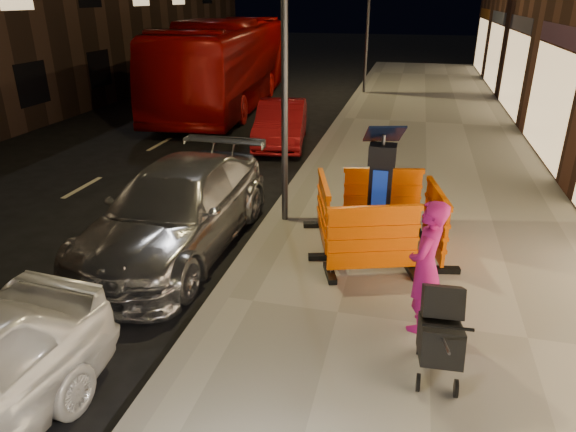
% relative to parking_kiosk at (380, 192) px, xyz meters
% --- Properties ---
extents(ground_plane, '(120.00, 120.00, 0.00)m').
position_rel_parking_kiosk_xyz_m(ground_plane, '(-2.11, -2.15, -1.19)').
color(ground_plane, black).
rests_on(ground_plane, ground).
extents(sidewalk, '(6.00, 60.00, 0.15)m').
position_rel_parking_kiosk_xyz_m(sidewalk, '(0.89, -2.15, -1.11)').
color(sidewalk, gray).
rests_on(sidewalk, ground).
extents(kerb, '(0.30, 60.00, 0.15)m').
position_rel_parking_kiosk_xyz_m(kerb, '(-2.11, -2.15, -1.11)').
color(kerb, slate).
rests_on(kerb, ground).
extents(parking_kiosk, '(0.79, 0.79, 2.08)m').
position_rel_parking_kiosk_xyz_m(parking_kiosk, '(0.00, 0.00, 0.00)').
color(parking_kiosk, black).
rests_on(parking_kiosk, sidewalk).
extents(barrier_front, '(1.61, 1.06, 1.16)m').
position_rel_parking_kiosk_xyz_m(barrier_front, '(0.00, -0.95, -0.46)').
color(barrier_front, '#F15800').
rests_on(barrier_front, sidewalk).
extents(barrier_back, '(1.58, 0.88, 1.16)m').
position_rel_parking_kiosk_xyz_m(barrier_back, '(0.00, 0.95, -0.46)').
color(barrier_back, '#F15800').
rests_on(barrier_back, sidewalk).
extents(barrier_kerbside, '(0.99, 1.60, 1.16)m').
position_rel_parking_kiosk_xyz_m(barrier_kerbside, '(-0.95, 0.00, -0.46)').
color(barrier_kerbside, '#F15800').
rests_on(barrier_kerbside, sidewalk).
extents(barrier_bldgside, '(0.90, 1.58, 1.16)m').
position_rel_parking_kiosk_xyz_m(barrier_bldgside, '(0.95, 0.00, -0.46)').
color(barrier_bldgside, '#F15800').
rests_on(barrier_bldgside, sidewalk).
extents(car_silver, '(2.18, 5.18, 1.49)m').
position_rel_parking_kiosk_xyz_m(car_silver, '(-3.48, -0.55, -1.19)').
color(car_silver, '#ACACB1').
rests_on(car_silver, ground).
extents(car_red, '(2.01, 4.14, 1.31)m').
position_rel_parking_kiosk_xyz_m(car_red, '(-3.45, 6.76, -1.19)').
color(car_red, maroon).
rests_on(car_red, ground).
extents(bus_doubledecker, '(4.00, 12.43, 3.40)m').
position_rel_parking_kiosk_xyz_m(bus_doubledecker, '(-7.05, 12.03, -1.19)').
color(bus_doubledecker, '#8A0402').
rests_on(bus_doubledecker, ground).
extents(man, '(0.60, 0.75, 1.80)m').
position_rel_parking_kiosk_xyz_m(man, '(0.75, -2.21, -0.14)').
color(man, '#A7136B').
rests_on(man, sidewalk).
extents(stroller, '(0.57, 0.84, 1.02)m').
position_rel_parking_kiosk_xyz_m(stroller, '(0.95, -3.11, -0.53)').
color(stroller, black).
rests_on(stroller, sidewalk).
extents(street_lamp_mid, '(0.12, 0.12, 6.00)m').
position_rel_parking_kiosk_xyz_m(street_lamp_mid, '(-1.86, 0.85, 1.96)').
color(street_lamp_mid, '#3F3F44').
rests_on(street_lamp_mid, sidewalk).
extents(street_lamp_far, '(0.12, 0.12, 6.00)m').
position_rel_parking_kiosk_xyz_m(street_lamp_far, '(-1.86, 15.85, 1.96)').
color(street_lamp_far, '#3F3F44').
rests_on(street_lamp_far, sidewalk).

